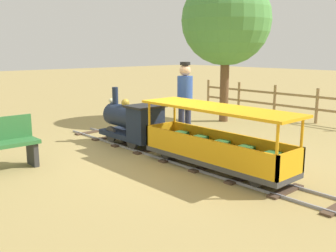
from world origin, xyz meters
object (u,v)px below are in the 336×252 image
object	(u,v)px
locomotive	(133,122)
conductor_person	(185,96)
passenger_car	(216,145)
oak_tree_far	(226,21)

from	to	relation	value
locomotive	conductor_person	distance (m)	1.13
conductor_person	passenger_car	bearing A→B (deg)	-119.10
oak_tree_far	conductor_person	bearing A→B (deg)	-156.35
locomotive	passenger_car	size ratio (longest dim) A/B	0.54
passenger_car	conductor_person	world-z (taller)	conductor_person
conductor_person	oak_tree_far	bearing A→B (deg)	23.65
passenger_car	conductor_person	xyz separation A→B (m)	(0.88, 1.59, 0.53)
conductor_person	oak_tree_far	xyz separation A→B (m)	(2.51, 1.10, 1.61)
passenger_car	conductor_person	size ratio (longest dim) A/B	1.67
locomotive	oak_tree_far	distance (m)	4.02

